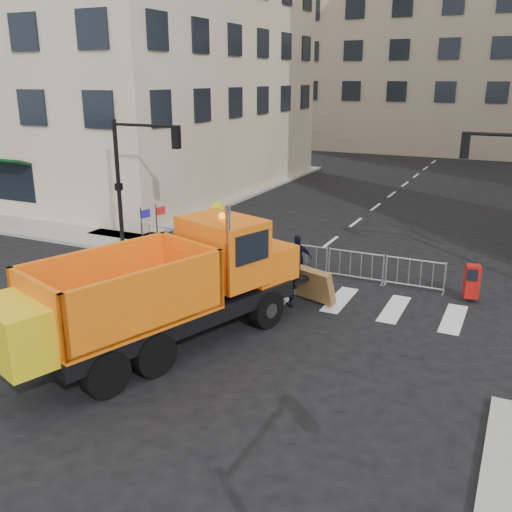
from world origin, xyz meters
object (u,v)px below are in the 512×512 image
at_px(cop_b, 257,279).
at_px(newspaper_box, 472,281).
at_px(worker, 217,225).
at_px(cop_c, 298,259).
at_px(plow_truck, 162,288).
at_px(cop_a, 286,277).

xyz_separation_m(cop_b, newspaper_box, (6.25, 3.12, -0.10)).
xyz_separation_m(cop_b, worker, (-4.01, 4.53, 0.33)).
relative_size(cop_c, newspaper_box, 1.56).
bearing_deg(cop_c, worker, -56.37).
relative_size(plow_truck, newspaper_box, 9.41).
height_order(cop_c, worker, worker).
bearing_deg(worker, cop_a, -81.42).
bearing_deg(cop_a, cop_b, -10.48).
distance_m(cop_b, worker, 6.06).
distance_m(cop_a, cop_b, 0.97).
xyz_separation_m(cop_c, newspaper_box, (5.82, 0.68, -0.16)).
xyz_separation_m(cop_a, worker, (-4.95, 4.42, 0.13)).
xyz_separation_m(cop_c, worker, (-4.44, 2.08, 0.28)).
bearing_deg(newspaper_box, cop_c, 170.96).
distance_m(cop_b, cop_c, 2.48).
bearing_deg(worker, cop_b, -88.20).
xyz_separation_m(plow_truck, cop_a, (1.83, 4.09, -0.73)).
bearing_deg(plow_truck, cop_a, -5.23).
distance_m(cop_c, newspaper_box, 5.86).
relative_size(plow_truck, worker, 5.25).
bearing_deg(cop_b, worker, -28.46).
relative_size(worker, newspaper_box, 1.79).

